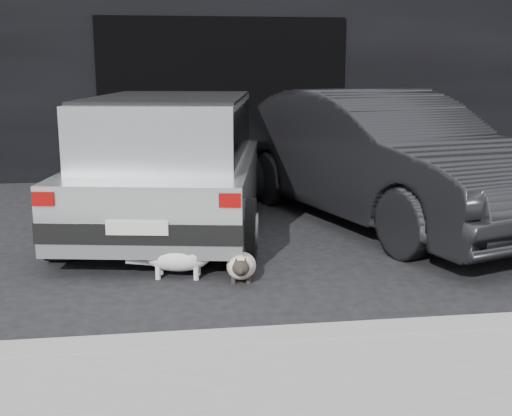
{
  "coord_description": "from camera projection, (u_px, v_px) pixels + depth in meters",
  "views": [
    {
      "loc": [
        0.08,
        -6.53,
        1.88
      ],
      "look_at": [
        0.87,
        -0.84,
        0.58
      ],
      "focal_mm": 45.0,
      "sensor_mm": 36.0,
      "label": 1
    }
  ],
  "objects": [
    {
      "name": "ground",
      "position": [
        163.0,
        247.0,
        6.71
      ],
      "size": [
        80.0,
        80.0,
        0.0
      ],
      "primitive_type": "plane",
      "color": "black",
      "rests_on": "ground"
    },
    {
      "name": "cat_white",
      "position": [
        182.0,
        256.0,
        5.72
      ],
      "size": [
        0.86,
        0.39,
        0.4
      ],
      "rotation": [
        0.0,
        0.0,
        -1.75
      ],
      "color": "silver",
      "rests_on": "ground"
    },
    {
      "name": "garage_opening",
      "position": [
        223.0,
        100.0,
        10.41
      ],
      "size": [
        4.0,
        0.1,
        2.6
      ],
      "primitive_type": "cube",
      "color": "black",
      "rests_on": "ground"
    },
    {
      "name": "curb",
      "position": [
        311.0,
        339.0,
        4.32
      ],
      "size": [
        18.0,
        0.25,
        0.12
      ],
      "primitive_type": "cube",
      "color": "gray",
      "rests_on": "ground"
    },
    {
      "name": "second_car",
      "position": [
        381.0,
        157.0,
        7.63
      ],
      "size": [
        3.11,
        5.05,
        1.57
      ],
      "primitive_type": "imported",
      "rotation": [
        0.0,
        0.0,
        0.33
      ],
      "color": "black",
      "rests_on": "ground"
    },
    {
      "name": "building_facade",
      "position": [
        213.0,
        29.0,
        12.09
      ],
      "size": [
        34.0,
        4.0,
        5.0
      ],
      "primitive_type": "cube",
      "color": "black",
      "rests_on": "ground"
    },
    {
      "name": "cat_siamese",
      "position": [
        241.0,
        266.0,
        5.67
      ],
      "size": [
        0.33,
        0.79,
        0.27
      ],
      "rotation": [
        0.0,
        0.0,
        3.01
      ],
      "color": "beige",
      "rests_on": "ground"
    },
    {
      "name": "silver_hatchback",
      "position": [
        174.0,
        156.0,
        7.38
      ],
      "size": [
        2.62,
        4.39,
        1.52
      ],
      "rotation": [
        0.0,
        0.0,
        -0.18
      ],
      "color": "silver",
      "rests_on": "ground"
    }
  ]
}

